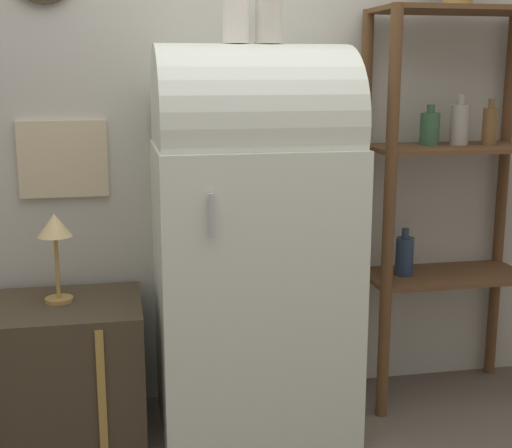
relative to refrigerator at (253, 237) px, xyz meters
name	(u,v)px	position (x,y,z in m)	size (l,w,h in m)	color
wall_back	(237,97)	(0.00, 0.34, 0.55)	(7.00, 0.09, 2.70)	#B7B7AD
refrigerator	(253,237)	(0.00, 0.00, 0.00)	(0.77, 0.66, 1.56)	silver
suitcase_trunk	(52,372)	(-0.81, 0.02, -0.52)	(0.72, 0.51, 0.57)	#423828
shelf_unit	(450,179)	(0.90, 0.11, 0.19)	(0.74, 0.37, 1.72)	brown
vase_left	(236,13)	(-0.06, 0.01, 0.87)	(0.10, 0.10, 0.24)	white
vase_center	(269,7)	(0.06, 0.01, 0.89)	(0.11, 0.11, 0.29)	beige
desk_lamp	(55,235)	(-0.77, 0.06, 0.03)	(0.13, 0.13, 0.36)	#AD8942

